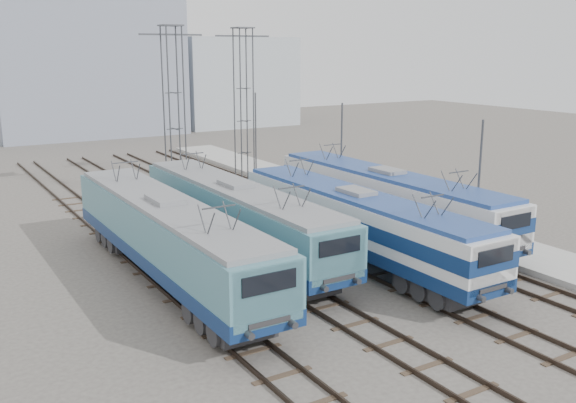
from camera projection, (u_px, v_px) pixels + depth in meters
The scene contains 13 objects.
ground at pixel (369, 297), 27.76m from camera, with size 160.00×160.00×0.00m, color #514C47.
platform at pixel (418, 220), 39.53m from camera, with size 4.00×70.00×0.30m, color #9E9E99.
locomotive_far_left at pixel (169, 235), 28.76m from camera, with size 2.96×18.71×3.52m.
locomotive_center_left at pixel (238, 214), 32.69m from camera, with size 2.86×18.06×3.40m.
locomotive_center_right at pixel (358, 220), 31.56m from camera, with size 2.77×17.48×3.29m.
locomotive_far_right at pixel (388, 197), 36.34m from camera, with size 2.84×17.97×3.38m.
catenary_tower_west at pixel (174, 105), 44.50m from camera, with size 4.50×1.20×12.00m.
catenary_tower_east at pixel (244, 100), 49.45m from camera, with size 4.50×1.20×12.00m.
mast_front at pixel (478, 188), 32.96m from camera, with size 0.12×0.12×7.00m, color #3F4247.
mast_mid at pixel (341, 155), 42.93m from camera, with size 0.12×0.12×7.00m, color #3F4247.
mast_rear at pixel (256, 135), 52.90m from camera, with size 0.12×0.12×7.00m, color #3F4247.
building_center at pixel (84, 61), 79.22m from camera, with size 22.00×14.00×18.00m, color gray.
building_east at pixel (230, 81), 90.03m from camera, with size 16.00×12.00×12.00m, color #A1AAB3.
Camera 1 is at (-16.53, -20.43, 10.45)m, focal length 40.00 mm.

